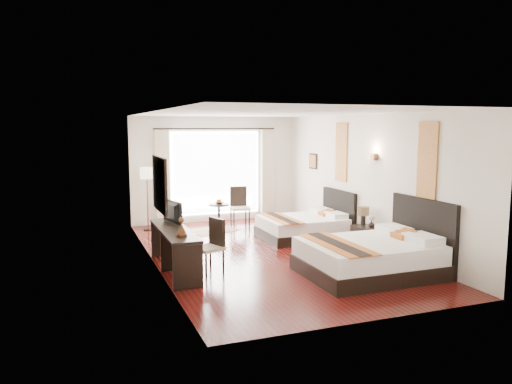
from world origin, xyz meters
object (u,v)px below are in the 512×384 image
object	(u,v)px
nightstand	(365,238)
table_lamp	(363,212)
bed_near	(373,256)
floor_lamp	(147,177)
console_desk	(174,250)
window_chair	(240,214)
side_table	(219,216)
fruit_bowl	(219,203)
vase	(372,224)
television	(169,212)
bed_far	(306,226)
desk_chair	(209,257)

from	to	relation	value
nightstand	table_lamp	size ratio (longest dim) A/B	1.33
bed_near	floor_lamp	size ratio (longest dim) A/B	1.46
nightstand	floor_lamp	distance (m)	5.42
console_desk	floor_lamp	bearing A→B (deg)	88.61
bed_near	window_chair	size ratio (longest dim) A/B	2.24
side_table	fruit_bowl	bearing A→B (deg)	-36.51
vase	television	world-z (taller)	television
console_desk	window_chair	world-z (taller)	window_chair
bed_far	floor_lamp	xyz separation A→B (m)	(-3.25, 2.20, 1.03)
nightstand	side_table	distance (m)	3.93
vase	desk_chair	size ratio (longest dim) A/B	0.16
vase	table_lamp	bearing A→B (deg)	92.96
fruit_bowl	window_chair	distance (m)	0.63
television	fruit_bowl	xyz separation A→B (m)	(1.81, 2.85, -0.34)
table_lamp	window_chair	world-z (taller)	window_chair
table_lamp	bed_far	bearing A→B (deg)	118.25
vase	side_table	world-z (taller)	vase
nightstand	window_chair	bearing A→B (deg)	117.05
bed_near	desk_chair	world-z (taller)	bed_near
fruit_bowl	television	bearing A→B (deg)	-122.34
bed_near	window_chair	bearing A→B (deg)	99.48
vase	window_chair	bearing A→B (deg)	116.13
bed_far	table_lamp	distance (m)	1.53
desk_chair	side_table	size ratio (longest dim) A/B	1.58
nightstand	console_desk	world-z (taller)	console_desk
floor_lamp	fruit_bowl	xyz separation A→B (m)	(1.74, -0.33, -0.68)
bed_far	nightstand	size ratio (longest dim) A/B	3.77
table_lamp	window_chair	xyz separation A→B (m)	(-1.66, 3.13, -0.45)
nightstand	vase	bearing A→B (deg)	-81.79
television	fruit_bowl	distance (m)	3.39
bed_near	table_lamp	bearing A→B (deg)	62.88
table_lamp	side_table	world-z (taller)	table_lamp
bed_far	vase	bearing A→B (deg)	-65.84
vase	television	distance (m)	4.09
bed_far	fruit_bowl	size ratio (longest dim) A/B	8.86
nightstand	side_table	size ratio (longest dim) A/B	0.84
window_chair	console_desk	bearing A→B (deg)	-28.47
table_lamp	window_chair	bearing A→B (deg)	117.97
console_desk	window_chair	size ratio (longest dim) A/B	2.19
console_desk	window_chair	distance (m)	4.13
nightstand	vase	size ratio (longest dim) A/B	3.43
fruit_bowl	side_table	bearing A→B (deg)	143.49
console_desk	desk_chair	bearing A→B (deg)	-33.14
nightstand	television	bearing A→B (deg)	174.27
bed_far	desk_chair	bearing A→B (deg)	-146.01
bed_far	television	world-z (taller)	television
console_desk	fruit_bowl	world-z (taller)	console_desk
bed_near	nightstand	size ratio (longest dim) A/B	4.46
bed_near	table_lamp	world-z (taller)	bed_near
fruit_bowl	nightstand	bearing A→B (deg)	-56.04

